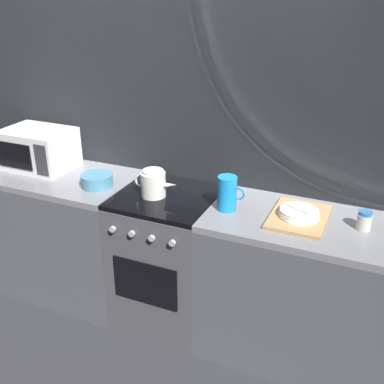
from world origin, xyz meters
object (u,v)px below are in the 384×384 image
(stove_unit, at_px, (168,258))
(dish_pile, at_px, (299,215))
(mixing_bowl, at_px, (97,180))
(pitcher, at_px, (227,193))
(microwave, at_px, (39,149))
(spice_jar, at_px, (364,221))
(kettle, at_px, (153,183))

(stove_unit, xyz_separation_m, dish_pile, (0.80, 0.01, 0.47))
(mixing_bowl, xyz_separation_m, pitcher, (0.86, 0.02, 0.06))
(microwave, bearing_deg, spice_jar, -0.62)
(kettle, xyz_separation_m, spice_jar, (1.20, 0.08, -0.03))
(dish_pile, xyz_separation_m, spice_jar, (0.33, 0.03, 0.03))
(stove_unit, relative_size, pitcher, 4.50)
(microwave, bearing_deg, pitcher, -3.77)
(kettle, bearing_deg, spice_jar, 3.62)
(mixing_bowl, distance_m, pitcher, 0.86)
(pitcher, xyz_separation_m, dish_pile, (0.40, 0.04, -0.08))
(dish_pile, height_order, spice_jar, spice_jar)
(microwave, xyz_separation_m, mixing_bowl, (0.55, -0.12, -0.10))
(kettle, distance_m, spice_jar, 1.20)
(stove_unit, relative_size, microwave, 1.96)
(microwave, relative_size, spice_jar, 4.38)
(stove_unit, xyz_separation_m, pitcher, (0.40, -0.03, 0.55))
(spice_jar, bearing_deg, mixing_bowl, -176.66)
(kettle, xyz_separation_m, dish_pile, (0.87, 0.05, -0.06))
(pitcher, bearing_deg, dish_pile, 6.11)
(dish_pile, bearing_deg, stove_unit, -179.43)
(dish_pile, bearing_deg, spice_jar, 4.60)
(mixing_bowl, bearing_deg, spice_jar, 3.34)
(stove_unit, distance_m, pitcher, 0.68)
(pitcher, bearing_deg, kettle, -179.24)
(kettle, bearing_deg, dish_pile, 3.24)
(stove_unit, height_order, microwave, microwave)
(microwave, distance_m, spice_jar, 2.14)
(stove_unit, distance_m, kettle, 0.54)
(stove_unit, xyz_separation_m, kettle, (-0.06, -0.04, 0.53))
(mixing_bowl, height_order, spice_jar, spice_jar)
(pitcher, height_order, spice_jar, pitcher)
(kettle, relative_size, dish_pile, 0.71)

